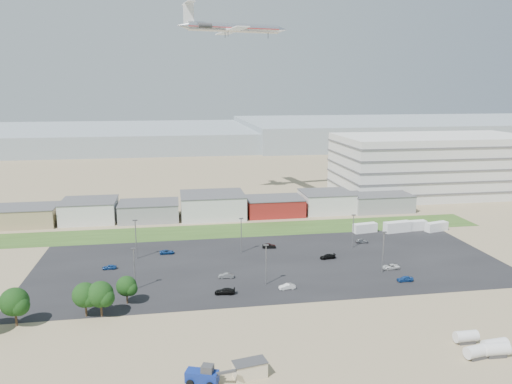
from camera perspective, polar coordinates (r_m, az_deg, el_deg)
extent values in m
plane|color=#827152|center=(111.51, 1.18, -11.77)|extent=(700.00, 700.00, 0.00)
cube|color=black|center=(130.64, 1.72, -8.16)|extent=(120.00, 50.00, 0.01)
cube|color=#314D1C|center=(159.94, -2.26, -4.39)|extent=(160.00, 16.00, 0.02)
cube|color=silver|center=(226.06, 19.51, 2.96)|extent=(80.00, 40.00, 25.00)
imported|color=silver|center=(131.01, 15.13, -8.24)|extent=(4.40, 2.10, 1.21)
imported|color=navy|center=(123.94, 16.67, -9.48)|extent=(3.85, 1.56, 1.31)
imported|color=black|center=(112.28, -3.58, -11.25)|extent=(4.75, 2.45, 1.32)
imported|color=#595B5E|center=(121.11, -3.43, -9.51)|extent=(3.77, 1.64, 1.20)
imported|color=navy|center=(131.67, -16.41, -8.22)|extent=(3.47, 1.42, 1.18)
imported|color=#A5A5AA|center=(150.22, 12.01, -5.48)|extent=(3.84, 1.88, 1.26)
imported|color=navy|center=(139.71, -10.15, -6.76)|extent=(4.03, 1.88, 1.12)
imported|color=#595B5E|center=(111.96, -17.47, -11.90)|extent=(4.28, 1.90, 1.22)
imported|color=black|center=(142.31, 1.50, -6.19)|extent=(3.95, 1.71, 1.26)
imported|color=black|center=(135.16, 8.19, -7.31)|extent=(4.40, 2.20, 1.23)
imported|color=silver|center=(114.82, 3.57, -10.74)|extent=(3.88, 1.69, 1.24)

